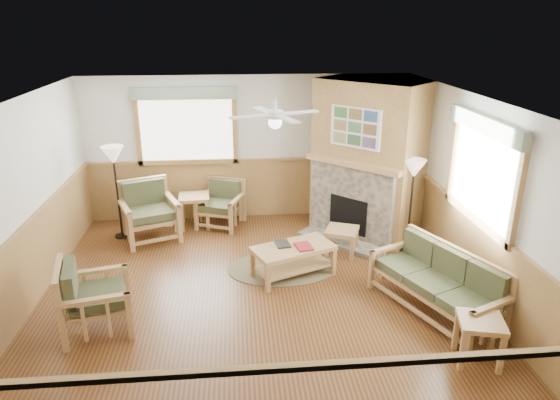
{
  "coord_description": "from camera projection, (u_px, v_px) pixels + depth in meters",
  "views": [
    {
      "loc": [
        -0.22,
        -6.11,
        3.67
      ],
      "look_at": [
        0.4,
        0.7,
        1.15
      ],
      "focal_mm": 32.0,
      "sensor_mm": 36.0,
      "label": 1
    }
  ],
  "objects": [
    {
      "name": "window_back",
      "position": [
        184.0,
        85.0,
        8.79
      ],
      "size": [
        1.9,
        0.16,
        1.5
      ],
      "primitive_type": null,
      "color": "white",
      "rests_on": "wall_back"
    },
    {
      "name": "floor",
      "position": [
        256.0,
        295.0,
        6.99
      ],
      "size": [
        6.0,
        6.0,
        0.01
      ],
      "primitive_type": "cube",
      "color": "#563318",
      "rests_on": "ground"
    },
    {
      "name": "armchair_back_right",
      "position": [
        220.0,
        204.0,
        9.19
      ],
      "size": [
        0.96,
        0.96,
        0.83
      ],
      "primitive_type": null,
      "rotation": [
        0.0,
        0.0,
        -0.38
      ],
      "color": "tan",
      "rests_on": "floor"
    },
    {
      "name": "coffee_table",
      "position": [
        293.0,
        261.0,
        7.45
      ],
      "size": [
        1.33,
        1.02,
        0.48
      ],
      "primitive_type": null,
      "rotation": [
        0.0,
        0.0,
        0.4
      ],
      "color": "tan",
      "rests_on": "floor"
    },
    {
      "name": "braided_rug",
      "position": [
        282.0,
        268.0,
        7.73
      ],
      "size": [
        1.99,
        1.99,
        0.01
      ],
      "primitive_type": "cylinder",
      "rotation": [
        0.0,
        0.0,
        0.2
      ],
      "color": "brown",
      "rests_on": "floor"
    },
    {
      "name": "footstool",
      "position": [
        342.0,
        241.0,
        8.16
      ],
      "size": [
        0.65,
        0.65,
        0.43
      ],
      "primitive_type": null,
      "rotation": [
        0.0,
        0.0,
        -0.39
      ],
      "color": "tan",
      "rests_on": "floor"
    },
    {
      "name": "book_red",
      "position": [
        304.0,
        246.0,
        7.32
      ],
      "size": [
        0.27,
        0.34,
        0.03
      ],
      "primitive_type": "cube",
      "rotation": [
        0.0,
        0.0,
        0.2
      ],
      "color": "maroon",
      "rests_on": "coffee_table"
    },
    {
      "name": "fireplace",
      "position": [
        368.0,
        159.0,
        8.62
      ],
      "size": [
        3.11,
        3.11,
        2.7
      ],
      "primitive_type": null,
      "rotation": [
        0.0,
        0.0,
        -0.79
      ],
      "color": "olive",
      "rests_on": "floor"
    },
    {
      "name": "wall_back",
      "position": [
        248.0,
        148.0,
        9.33
      ],
      "size": [
        6.0,
        0.02,
        2.7
      ],
      "primitive_type": "cube",
      "color": "white",
      "rests_on": "floor"
    },
    {
      "name": "wall_left",
      "position": [
        16.0,
        213.0,
        6.27
      ],
      "size": [
        0.02,
        6.0,
        2.7
      ],
      "primitive_type": "cube",
      "color": "white",
      "rests_on": "floor"
    },
    {
      "name": "ceiling_fan",
      "position": [
        275.0,
        100.0,
        6.38
      ],
      "size": [
        1.59,
        1.59,
        0.36
      ],
      "primitive_type": null,
      "rotation": [
        0.0,
        0.0,
        0.35
      ],
      "color": "white",
      "rests_on": "ceiling"
    },
    {
      "name": "floor_lamp_right",
      "position": [
        411.0,
        207.0,
        8.01
      ],
      "size": [
        0.37,
        0.37,
        1.59
      ],
      "primitive_type": null,
      "rotation": [
        0.0,
        0.0,
        0.01
      ],
      "color": "black",
      "rests_on": "floor"
    },
    {
      "name": "armchair_left",
      "position": [
        96.0,
        296.0,
        6.1
      ],
      "size": [
        0.97,
        0.97,
        0.91
      ],
      "primitive_type": null,
      "rotation": [
        0.0,
        0.0,
        1.8
      ],
      "color": "tan",
      "rests_on": "floor"
    },
    {
      "name": "sofa",
      "position": [
        436.0,
        283.0,
        6.48
      ],
      "size": [
        1.97,
        1.42,
        0.84
      ],
      "primitive_type": null,
      "rotation": [
        0.0,
        0.0,
        -1.15
      ],
      "color": "tan",
      "rests_on": "floor"
    },
    {
      "name": "wall_right",
      "position": [
        475.0,
        198.0,
        6.78
      ],
      "size": [
        0.02,
        6.0,
        2.7
      ],
      "primitive_type": "cube",
      "color": "white",
      "rests_on": "floor"
    },
    {
      "name": "end_table_chairs",
      "position": [
        195.0,
        211.0,
        9.18
      ],
      "size": [
        0.57,
        0.55,
        0.61
      ],
      "primitive_type": null,
      "rotation": [
        0.0,
        0.0,
        0.06
      ],
      "color": "tan",
      "rests_on": "floor"
    },
    {
      "name": "window_right",
      "position": [
        492.0,
        114.0,
        6.18
      ],
      "size": [
        0.16,
        1.9,
        1.5
      ],
      "primitive_type": null,
      "color": "white",
      "rests_on": "wall_right"
    },
    {
      "name": "wainscot",
      "position": [
        255.0,
        260.0,
        6.8
      ],
      "size": [
        6.0,
        6.0,
        1.1
      ],
      "primitive_type": null,
      "color": "olive",
      "rests_on": "floor"
    },
    {
      "name": "book_dark",
      "position": [
        283.0,
        243.0,
        7.41
      ],
      "size": [
        0.24,
        0.3,
        0.02
      ],
      "primitive_type": "cube",
      "rotation": [
        0.0,
        0.0,
        0.14
      ],
      "color": "black",
      "rests_on": "coffee_table"
    },
    {
      "name": "wall_front",
      "position": [
        272.0,
        347.0,
        3.72
      ],
      "size": [
        6.0,
        0.02,
        2.7
      ],
      "primitive_type": "cube",
      "color": "white",
      "rests_on": "floor"
    },
    {
      "name": "floor_lamp_left",
      "position": [
        117.0,
        193.0,
        8.57
      ],
      "size": [
        0.46,
        0.46,
        1.65
      ],
      "primitive_type": null,
      "rotation": [
        0.0,
        0.0,
        0.25
      ],
      "color": "black",
      "rests_on": "floor"
    },
    {
      "name": "end_table_sofa",
      "position": [
        478.0,
        340.0,
        5.57
      ],
      "size": [
        0.58,
        0.57,
        0.54
      ],
      "primitive_type": null,
      "rotation": [
        0.0,
        0.0,
        -0.24
      ],
      "color": "tan",
      "rests_on": "floor"
    },
    {
      "name": "ceiling",
      "position": [
        252.0,
        101.0,
        6.06
      ],
      "size": [
        6.0,
        6.0,
        0.01
      ],
      "primitive_type": "cube",
      "color": "white",
      "rests_on": "floor"
    },
    {
      "name": "armchair_back_left",
      "position": [
        149.0,
        212.0,
        8.61
      ],
      "size": [
        1.16,
        1.16,
        1.0
      ],
      "primitive_type": null,
      "rotation": [
        0.0,
        0.0,
        0.38
      ],
      "color": "tan",
      "rests_on": "floor"
    }
  ]
}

